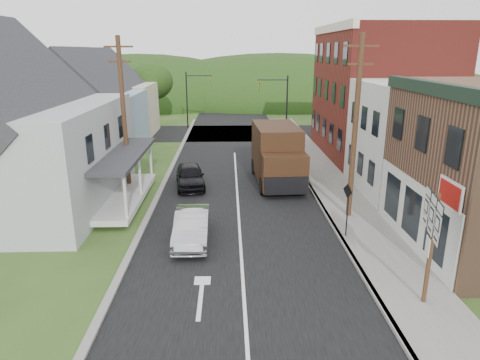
{
  "coord_description": "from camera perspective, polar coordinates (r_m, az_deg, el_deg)",
  "views": [
    {
      "loc": [
        -0.49,
        -16.71,
        8.21
      ],
      "look_at": [
        0.05,
        3.04,
        2.2
      ],
      "focal_mm": 32.0,
      "sensor_mm": 36.0,
      "label": 1
    }
  ],
  "objects": [
    {
      "name": "delivery_van",
      "position": [
        27.21,
        5.0,
        3.33
      ],
      "size": [
        2.99,
        6.64,
        3.64
      ],
      "rotation": [
        0.0,
        0.0,
        0.05
      ],
      "color": "black",
      "rests_on": "ground"
    },
    {
      "name": "storefront_white",
      "position": [
        27.38,
        24.08,
        5.01
      ],
      "size": [
        8.0,
        7.0,
        6.5
      ],
      "primitive_type": "cube",
      "color": "silver",
      "rests_on": "ground"
    },
    {
      "name": "curb_left",
      "position": [
        26.35,
        -10.56,
        -1.39
      ],
      "size": [
        0.3,
        55.0,
        0.12
      ],
      "primitive_type": "cube",
      "color": "slate",
      "rests_on": "ground"
    },
    {
      "name": "traffic_signal_left",
      "position": [
        47.57,
        -6.27,
        11.45
      ],
      "size": [
        2.87,
        0.2,
        6.0
      ],
      "color": "black",
      "rests_on": "ground"
    },
    {
      "name": "tree_left_c",
      "position": [
        41.18,
        -28.92,
        11.72
      ],
      "size": [
        5.8,
        5.8,
        8.41
      ],
      "color": "#382616",
      "rests_on": "ground"
    },
    {
      "name": "house_blue",
      "position": [
        35.6,
        -18.94,
        8.73
      ],
      "size": [
        7.14,
        8.16,
        7.28
      ],
      "color": "#8BA9BD",
      "rests_on": "ground"
    },
    {
      "name": "house_gray",
      "position": [
        25.77,
        -28.23,
        6.05
      ],
      "size": [
        10.2,
        12.24,
        8.35
      ],
      "color": "#ACADB1",
      "rests_on": "ground"
    },
    {
      "name": "utility_pole_left",
      "position": [
        25.68,
        -15.24,
        8.38
      ],
      "size": [
        1.6,
        0.26,
        9.0
      ],
      "color": "#472D19",
      "rests_on": "ground"
    },
    {
      "name": "road",
      "position": [
        27.95,
        -0.48,
        -0.16
      ],
      "size": [
        9.0,
        90.0,
        0.02
      ],
      "primitive_type": "cube",
      "color": "black",
      "rests_on": "ground"
    },
    {
      "name": "curb_right",
      "position": [
        26.5,
        9.49,
        -1.2
      ],
      "size": [
        0.2,
        55.0,
        0.15
      ],
      "primitive_type": "cube",
      "color": "slate",
      "rests_on": "ground"
    },
    {
      "name": "utility_pole_right",
      "position": [
        21.4,
        15.11,
        6.79
      ],
      "size": [
        1.6,
        0.26,
        9.0
      ],
      "color": "#472D19",
      "rests_on": "ground"
    },
    {
      "name": "silver_sedan",
      "position": [
        19.23,
        -6.41,
        -6.17
      ],
      "size": [
        1.53,
        4.28,
        1.4
      ],
      "primitive_type": "imported",
      "rotation": [
        0.0,
        0.0,
        0.01
      ],
      "color": "#B1B0B5",
      "rests_on": "ground"
    },
    {
      "name": "traffic_signal_right",
      "position": [
        40.74,
        5.3,
        10.58
      ],
      "size": [
        2.87,
        0.2,
        6.0
      ],
      "color": "black",
      "rests_on": "ground"
    },
    {
      "name": "sidewalk_right",
      "position": [
        26.79,
        12.32,
        -1.16
      ],
      "size": [
        2.8,
        55.0,
        0.15
      ],
      "primitive_type": "cube",
      "color": "slate",
      "rests_on": "ground"
    },
    {
      "name": "forested_ridge",
      "position": [
        72.18,
        -1.17,
        10.39
      ],
      "size": [
        90.0,
        30.0,
        16.0
      ],
      "primitive_type": "ellipsoid",
      "color": "black",
      "rests_on": "ground"
    },
    {
      "name": "dark_sedan",
      "position": [
        26.74,
        -6.68,
        0.52
      ],
      "size": [
        2.24,
        4.37,
        1.42
      ],
      "primitive_type": "imported",
      "rotation": [
        0.0,
        0.0,
        0.14
      ],
      "color": "black",
      "rests_on": "ground"
    },
    {
      "name": "cross_road",
      "position": [
        44.48,
        -0.9,
        6.28
      ],
      "size": [
        60.0,
        9.0,
        0.02
      ],
      "primitive_type": "cube",
      "color": "black",
      "rests_on": "ground"
    },
    {
      "name": "tree_left_d",
      "position": [
        49.56,
        -11.73,
        12.73
      ],
      "size": [
        4.8,
        4.8,
        6.94
      ],
      "color": "#382616",
      "rests_on": "ground"
    },
    {
      "name": "warning_sign",
      "position": [
        19.58,
        14.16,
        -2.93
      ],
      "size": [
        0.25,
        0.65,
        2.48
      ],
      "rotation": [
        0.0,
        0.0,
        0.34
      ],
      "color": "black",
      "rests_on": "sidewalk_right"
    },
    {
      "name": "route_sign_cluster",
      "position": [
        15.0,
        24.14,
        -6.5
      ],
      "size": [
        0.55,
        2.15,
        3.82
      ],
      "rotation": [
        0.0,
        0.0,
        -0.22
      ],
      "color": "#472D19",
      "rests_on": "sidewalk_right"
    },
    {
      "name": "house_cream",
      "position": [
        44.34,
        -16.2,
        10.42
      ],
      "size": [
        7.14,
        8.16,
        7.28
      ],
      "color": "beige",
      "rests_on": "ground"
    },
    {
      "name": "ground",
      "position": [
        18.62,
        0.11,
        -9.23
      ],
      "size": [
        120.0,
        120.0,
        0.0
      ],
      "primitive_type": "plane",
      "color": "#2D4719",
      "rests_on": "ground"
    },
    {
      "name": "storefront_red",
      "position": [
        35.85,
        17.99,
        10.98
      ],
      "size": [
        8.0,
        12.0,
        10.0
      ],
      "primitive_type": "cube",
      "color": "maroon",
      "rests_on": "ground"
    }
  ]
}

